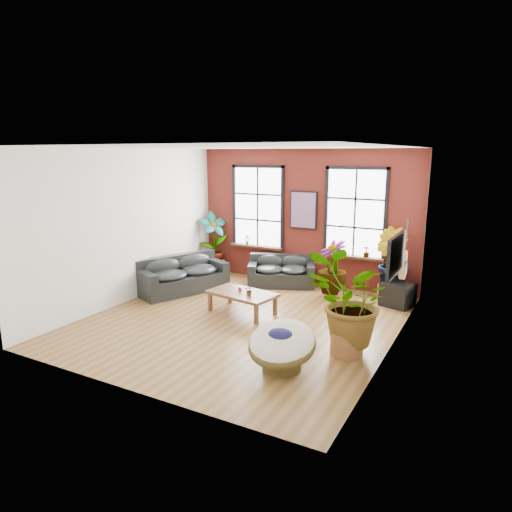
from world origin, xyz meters
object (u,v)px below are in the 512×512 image
at_px(coffee_table, 242,295).
at_px(papasan_chair, 282,345).
at_px(sofa_back, 282,272).
at_px(sofa_left, 182,276).

distance_m(coffee_table, papasan_chair, 2.74).
bearing_deg(sofa_back, sofa_left, -162.64).
relative_size(sofa_left, coffee_table, 1.54).
bearing_deg(sofa_left, papasan_chair, -100.52).
relative_size(sofa_back, papasan_chair, 1.60).
bearing_deg(papasan_chair, sofa_back, 111.31).
height_order(sofa_back, sofa_left, sofa_left).
distance_m(sofa_left, coffee_table, 2.24).
bearing_deg(coffee_table, papasan_chair, -37.23).
distance_m(sofa_back, sofa_left, 2.58).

